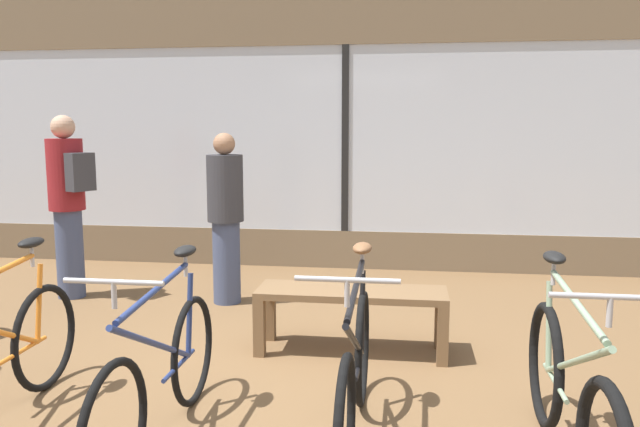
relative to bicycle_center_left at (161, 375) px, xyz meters
name	(u,v)px	position (x,y,z in m)	size (l,w,h in m)	color
ground_plane	(285,402)	(0.55, 0.57, -0.38)	(24.00, 24.00, 0.00)	brown
shop_back_wall	(345,130)	(0.55, 4.29, 1.26)	(12.00, 0.08, 3.20)	#7A664C
bicycle_center_left	(161,375)	(0.00, 0.00, 0.00)	(0.46, 1.69, 1.01)	black
bicycle_center_right	(355,374)	(1.02, 0.12, 0.01)	(0.46, 1.76, 1.03)	black
bicycle_right	(569,399)	(2.05, -0.02, 0.01)	(0.46, 1.77, 1.03)	black
display_bench	(352,301)	(0.88, 1.49, 0.01)	(1.40, 0.44, 0.48)	brown
customer_near_rack	(226,215)	(-0.42, 2.65, 0.47)	(0.36, 0.36, 1.62)	#424C6B
customer_by_window	(68,200)	(-1.99, 2.62, 0.59)	(0.56, 0.48, 1.78)	#424C6B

